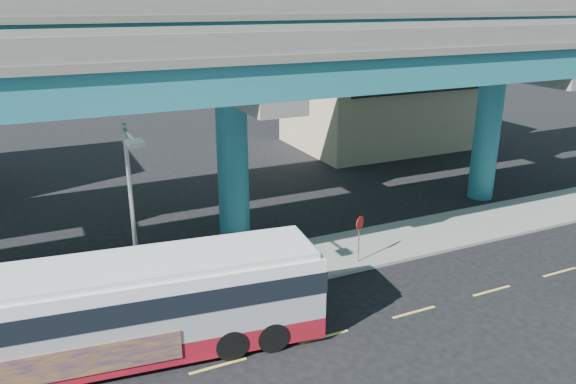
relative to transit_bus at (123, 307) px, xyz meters
name	(u,v)px	position (x,y,z in m)	size (l,w,h in m)	color
ground	(320,333)	(6.60, -1.57, -1.90)	(120.00, 120.00, 0.00)	black
sidewalk	(262,269)	(6.60, 3.93, -1.82)	(70.00, 4.00, 0.15)	gray
lane_markings	(324,337)	(6.60, -1.87, -1.89)	(58.00, 0.12, 0.01)	#D8C64C
viaduct	(228,56)	(6.60, 7.53, 7.24)	(52.00, 12.40, 11.70)	#206E7B
building_beige	(381,102)	(24.60, 21.41, 1.61)	(14.00, 10.23, 7.00)	tan
transit_bus	(123,307)	(0.00, 0.00, 0.00)	(13.72, 4.45, 3.46)	maroon
street_lamp	(133,198)	(0.95, 1.88, 3.07)	(0.50, 2.42, 7.37)	gray
stop_sign	(360,230)	(10.82, 2.61, -0.15)	(0.61, 0.35, 2.25)	gray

